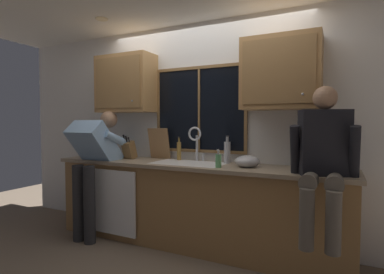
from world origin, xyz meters
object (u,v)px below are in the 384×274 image
object	(u,v)px
mixing_bowl	(247,161)
bottle_green_glass	(179,150)
person_sitting_on_counter	(323,155)
bottle_tall_clear	(227,152)
person_standing	(94,158)
knife_block	(129,150)
soap_dispenser	(218,161)
cutting_board	(159,144)

from	to	relation	value
mixing_bowl	bottle_green_glass	distance (m)	0.91
person_sitting_on_counter	bottle_green_glass	distance (m)	1.68
bottle_green_glass	bottle_tall_clear	xyz separation A→B (m)	(0.62, -0.02, 0.01)
person_standing	knife_block	bearing A→B (deg)	49.92
person_sitting_on_counter	soap_dispenser	size ratio (longest dim) A/B	6.80
knife_block	cutting_board	distance (m)	0.38
knife_block	bottle_tall_clear	xyz separation A→B (m)	(1.23, 0.14, 0.02)
mixing_bowl	person_standing	bearing A→B (deg)	-170.57
cutting_board	bottle_green_glass	bearing A→B (deg)	-2.93
person_standing	bottle_tall_clear	distance (m)	1.57
knife_block	bottle_green_glass	distance (m)	0.63
cutting_board	person_sitting_on_counter	bearing A→B (deg)	-14.19
cutting_board	mixing_bowl	size ratio (longest dim) A/B	1.55
bottle_green_glass	bottle_tall_clear	size ratio (longest dim) A/B	0.91
person_standing	person_sitting_on_counter	distance (m)	2.50
person_standing	soap_dispenser	size ratio (longest dim) A/B	8.17
cutting_board	bottle_green_glass	size ratio (longest dim) A/B	1.37
mixing_bowl	bottle_green_glass	xyz separation A→B (m)	(-0.89, 0.19, 0.06)
person_standing	person_sitting_on_counter	size ratio (longest dim) A/B	1.20
knife_block	bottle_tall_clear	bearing A→B (deg)	6.52
bottle_green_glass	person_standing	bearing A→B (deg)	-151.13
knife_block	soap_dispenser	world-z (taller)	knife_block
knife_block	person_sitting_on_counter	bearing A→B (deg)	-7.70
knife_block	mixing_bowl	world-z (taller)	knife_block
mixing_bowl	bottle_green_glass	world-z (taller)	bottle_green_glass
mixing_bowl	bottle_green_glass	bearing A→B (deg)	167.84
person_sitting_on_counter	soap_dispenser	xyz separation A→B (m)	(-0.96, 0.10, -0.11)
person_standing	knife_block	distance (m)	0.43
person_sitting_on_counter	bottle_tall_clear	bearing A→B (deg)	156.01
person_sitting_on_counter	knife_block	size ratio (longest dim) A/B	3.92
bottle_green_glass	knife_block	bearing A→B (deg)	-164.91
knife_block	bottle_green_glass	size ratio (longest dim) A/B	1.14
knife_block	bottle_tall_clear	distance (m)	1.24
person_sitting_on_counter	bottle_tall_clear	world-z (taller)	person_sitting_on_counter
knife_block	mixing_bowl	distance (m)	1.50
person_sitting_on_counter	soap_dispenser	distance (m)	0.98
knife_block	cutting_board	world-z (taller)	cutting_board
soap_dispenser	knife_block	bearing A→B (deg)	171.08
person_standing	mixing_bowl	xyz separation A→B (m)	(1.77, 0.29, 0.03)
person_sitting_on_counter	knife_block	xyz separation A→B (m)	(-2.22, 0.30, -0.08)
soap_dispenser	bottle_green_glass	distance (m)	0.74
person_sitting_on_counter	soap_dispenser	bearing A→B (deg)	173.90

